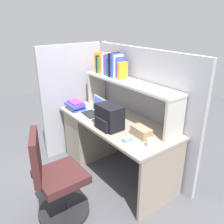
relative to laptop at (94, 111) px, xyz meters
The scene contains 13 objects.
ground_plane 0.84m from the laptop, 19.94° to the left, with size 8.00×8.00×0.00m, color #4C4C51.
desk 0.40m from the laptop, 131.51° to the left, with size 1.60×0.70×0.73m.
cubicle_partition_rear 0.57m from the laptop, 58.82° to the left, with size 1.84×0.05×1.55m, color #9E9EA8.
cubicle_partition_left 0.56m from the laptop, behind, with size 0.05×1.06×1.55m, color #9E9EA8.
overhead_hutch 0.52m from the laptop, 46.16° to the left, with size 1.44×0.28×0.45m.
reference_books_on_shelf 0.62m from the laptop, 104.01° to the left, with size 0.51×0.18×0.29m.
laptop is the anchor object (origin of this frame).
backpack 0.43m from the laptop, 10.04° to the right, with size 0.30×0.23×0.27m.
computer_mouse 0.77m from the laptop, ahead, with size 0.06×0.10×0.03m, color #7299C6.
paper_cup 0.97m from the laptop, ahead, with size 0.08×0.08×0.08m, color white.
tissue_box 0.78m from the laptop, ahead, with size 0.22×0.12×0.10m, color #9E7F60.
desk_book_stack 0.33m from the laptop, 162.60° to the right, with size 0.26×0.20×0.11m.
office_chair 1.02m from the laptop, 57.16° to the right, with size 0.53×0.55×0.93m.
Camera 1 is at (2.02, -1.56, 1.88)m, focal length 37.53 mm.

